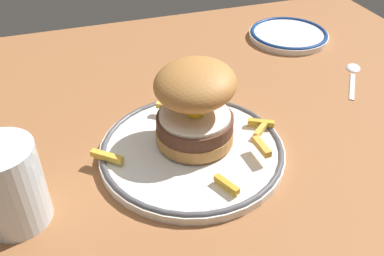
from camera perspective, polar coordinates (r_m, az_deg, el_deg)
name	(u,v)px	position (r cm, az deg, el deg)	size (l,w,h in cm)	color
ground_plane	(173,149)	(63.16, -2.54, -2.87)	(117.34, 89.32, 4.00)	#925C36
dinner_plate	(192,150)	(58.59, 0.00, -2.94)	(25.57, 25.57, 1.60)	white
burger	(195,103)	(56.40, 0.39, 3.33)	(15.60, 15.48, 11.41)	#B4773C
fries_pile	(208,130)	(59.88, 2.21, -0.22)	(26.41, 22.43, 1.91)	gold
water_glass	(10,190)	(51.82, -23.29, -7.67)	(7.76, 7.76, 10.44)	silver
side_plate	(288,35)	(92.86, 12.86, 12.16)	(16.39, 16.39, 1.60)	white
spoon	(353,70)	(83.48, 20.90, 7.28)	(9.32, 11.67, 0.90)	silver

